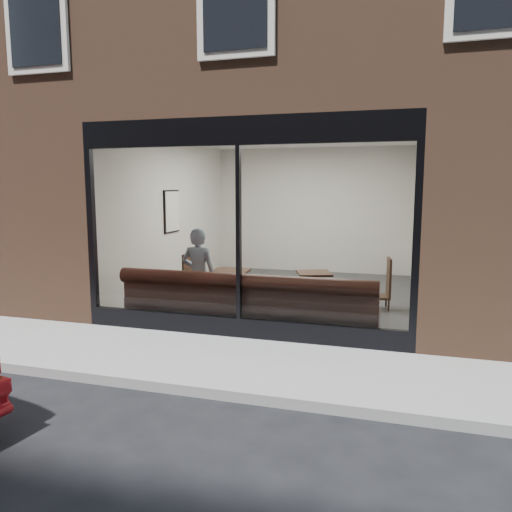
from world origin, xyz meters
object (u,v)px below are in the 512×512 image
(banquette, at_px, (247,316))
(cafe_chair_right, at_px, (377,297))
(cafe_table_right, at_px, (314,273))
(cafe_chair_left, at_px, (181,289))
(person, at_px, (199,275))
(cafe_table_left, at_px, (230,272))

(banquette, xyz_separation_m, cafe_chair_right, (1.87, 1.92, 0.01))
(cafe_table_right, distance_m, cafe_chair_left, 2.74)
(cafe_table_right, bearing_deg, cafe_chair_right, 34.66)
(cafe_chair_left, xyz_separation_m, cafe_chair_right, (3.72, 0.40, 0.00))
(person, height_order, cafe_chair_left, person)
(person, relative_size, cafe_table_right, 2.76)
(person, bearing_deg, banquette, 163.19)
(banquette, relative_size, cafe_table_left, 6.39)
(cafe_table_left, distance_m, cafe_chair_right, 2.72)
(banquette, height_order, cafe_chair_left, banquette)
(person, height_order, cafe_table_left, person)
(cafe_table_left, bearing_deg, cafe_chair_right, 21.50)
(cafe_table_right, xyz_separation_m, cafe_chair_right, (1.04, 0.72, -0.50))
(cafe_chair_left, distance_m, cafe_chair_right, 3.74)
(banquette, relative_size, cafe_table_right, 7.09)
(cafe_table_left, relative_size, cafe_table_right, 1.11)
(cafe_table_left, relative_size, cafe_chair_left, 1.47)
(banquette, distance_m, cafe_chair_right, 2.68)
(banquette, distance_m, cafe_chair_left, 2.39)
(cafe_chair_left, height_order, cafe_chair_right, same)
(cafe_chair_right, bearing_deg, person, 21.80)
(cafe_chair_left, bearing_deg, cafe_chair_right, -166.72)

